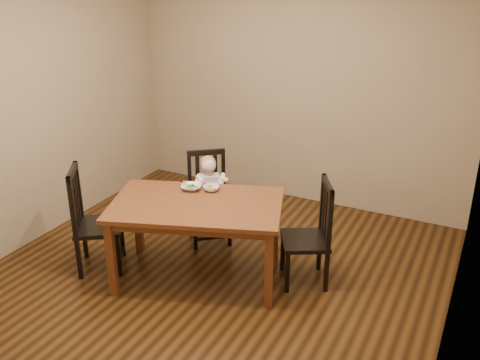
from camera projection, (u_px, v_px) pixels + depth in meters
The scene contains 9 objects.
room at pixel (210, 136), 4.40m from camera, with size 4.01×4.01×2.71m.
dining_table at pixel (197, 212), 4.68m from camera, with size 1.69×1.33×0.74m.
chair_child at pixel (209, 199), 5.43m from camera, with size 0.55×0.55×0.93m.
chair_left at pixel (93, 221), 4.89m from camera, with size 0.58×0.59×1.00m.
chair_right at pixel (311, 235), 4.69m from camera, with size 0.55×0.55×0.96m.
toddler at pixel (209, 190), 5.34m from camera, with size 0.27×0.34×0.47m, color white, non-canonical shape.
bowl_peas at pixel (191, 187), 4.90m from camera, with size 0.18×0.18×0.04m, color silver.
bowl_veg at pixel (211, 188), 4.88m from camera, with size 0.15×0.15×0.05m, color silver.
fork at pixel (187, 186), 4.88m from camera, with size 0.11×0.07×0.05m.
Camera 1 is at (2.11, -3.64, 2.71)m, focal length 40.00 mm.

